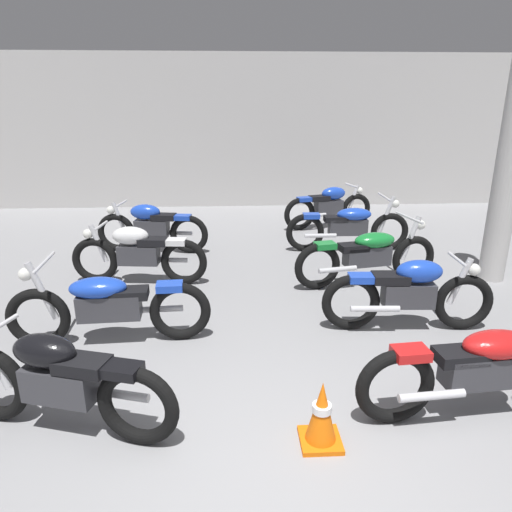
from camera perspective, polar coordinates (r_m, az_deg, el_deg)
ground_plane at (r=3.58m, az=3.39°, el=-26.92°), size 60.00×60.00×0.00m
back_wall at (r=11.77m, az=-1.58°, el=14.83°), size 13.30×0.24×3.60m
support_pillar at (r=7.51m, az=28.31°, el=9.07°), size 0.36×0.36×3.20m
motorcycle_left_row_0 at (r=4.09m, az=-22.82°, el=-13.79°), size 1.92×0.70×0.88m
motorcycle_left_row_1 at (r=5.31m, az=-17.54°, el=-5.67°), size 2.17×0.68×0.97m
motorcycle_left_row_2 at (r=6.93m, az=-14.16°, el=0.37°), size 1.97×0.48×0.88m
motorcycle_left_row_3 at (r=8.34m, az=-12.60°, el=3.53°), size 1.96×0.52×0.88m
motorcycle_right_row_0 at (r=4.40m, az=26.01°, el=-12.03°), size 2.17×0.68×0.97m
motorcycle_right_row_1 at (r=5.63m, az=18.13°, el=-4.23°), size 1.97×0.48×0.88m
motorcycle_right_row_2 at (r=6.87m, az=13.47°, el=0.19°), size 2.15×0.76×0.97m
motorcycle_right_row_3 at (r=8.37m, az=11.19°, el=3.64°), size 2.17×0.68×0.97m
motorcycle_right_row_4 at (r=9.87m, az=8.87°, el=6.04°), size 1.93×0.71×0.88m
traffic_cone at (r=3.82m, az=7.97°, el=-18.52°), size 0.32×0.32×0.54m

